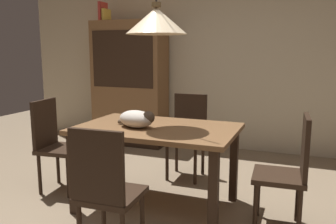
# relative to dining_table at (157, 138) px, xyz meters

# --- Properties ---
(back_wall) EXTENTS (6.40, 0.10, 2.90)m
(back_wall) POSITION_rel_dining_table_xyz_m (0.04, 2.24, 0.80)
(back_wall) COLOR beige
(back_wall) RESTS_ON ground
(dining_table) EXTENTS (1.40, 0.90, 0.75)m
(dining_table) POSITION_rel_dining_table_xyz_m (0.00, 0.00, 0.00)
(dining_table) COLOR brown
(dining_table) RESTS_ON ground
(chair_far_back) EXTENTS (0.41, 0.41, 0.93)m
(chair_far_back) POSITION_rel_dining_table_xyz_m (-0.00, 0.88, -0.14)
(chair_far_back) COLOR black
(chair_far_back) RESTS_ON ground
(chair_right_side) EXTENTS (0.42, 0.42, 0.93)m
(chair_right_side) POSITION_rel_dining_table_xyz_m (1.13, 0.00, -0.14)
(chair_right_side) COLOR black
(chair_right_side) RESTS_ON ground
(chair_left_side) EXTENTS (0.44, 0.44, 0.93)m
(chair_left_side) POSITION_rel_dining_table_xyz_m (-1.13, -0.01, -0.14)
(chair_left_side) COLOR black
(chair_left_side) RESTS_ON ground
(chair_near_front) EXTENTS (0.42, 0.42, 0.93)m
(chair_near_front) POSITION_rel_dining_table_xyz_m (0.00, -0.88, -0.14)
(chair_near_front) COLOR black
(chair_near_front) RESTS_ON ground
(cat_sleeping) EXTENTS (0.40, 0.31, 0.16)m
(cat_sleeping) POSITION_rel_dining_table_xyz_m (-0.15, -0.10, 0.18)
(cat_sleeping) COLOR beige
(cat_sleeping) RESTS_ON dining_table
(pendant_lamp) EXTENTS (0.52, 0.52, 1.30)m
(pendant_lamp) POSITION_rel_dining_table_xyz_m (0.00, 0.00, 1.01)
(pendant_lamp) COLOR beige
(hutch_bookcase) EXTENTS (1.12, 0.45, 1.85)m
(hutch_bookcase) POSITION_rel_dining_table_xyz_m (-1.27, 1.91, 0.24)
(hutch_bookcase) COLOR brown
(hutch_bookcase) RESTS_ON ground
(book_red_tall) EXTENTS (0.04, 0.22, 0.28)m
(book_red_tall) POSITION_rel_dining_table_xyz_m (-1.70, 1.91, 1.34)
(book_red_tall) COLOR #B73833
(book_red_tall) RESTS_ON hutch_bookcase
(book_yellow_short) EXTENTS (0.04, 0.20, 0.18)m
(book_yellow_short) POSITION_rel_dining_table_xyz_m (-1.64, 1.91, 1.29)
(book_yellow_short) COLOR gold
(book_yellow_short) RESTS_ON hutch_bookcase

